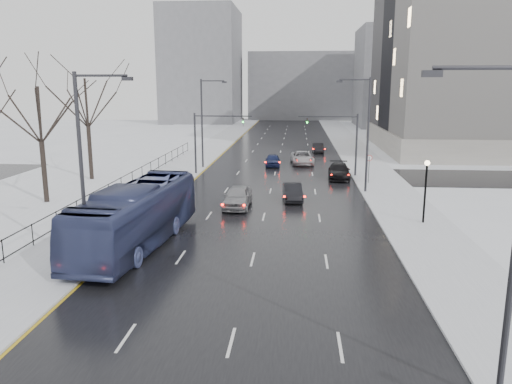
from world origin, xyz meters
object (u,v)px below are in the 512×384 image
(bus, at_px, (137,215))
(sedan_right_near, at_px, (293,192))
(streetlight_r_near, at_px, (509,224))
(streetlight_r_mid, at_px, (365,129))
(tree_park_e, at_px, (92,180))
(sedan_right_distant, at_px, (318,148))
(mast_signal_left, at_px, (205,136))
(no_uturn_sign, at_px, (369,161))
(streetlight_l_near, at_px, (85,162))
(mast_signal_right, at_px, (346,137))
(sedan_right_cross, at_px, (302,158))
(sedan_center_far, at_px, (273,160))
(lamppost_r_mid, at_px, (426,182))
(tree_park_d, at_px, (47,203))
(sedan_right_far, at_px, (339,171))
(streetlight_l_far, at_px, (204,119))
(sedan_center_near, at_px, (238,197))

(bus, bearing_deg, sedan_right_near, 59.62)
(streetlight_r_near, distance_m, sedan_right_near, 27.58)
(streetlight_r_mid, bearing_deg, tree_park_e, 171.37)
(streetlight_r_mid, relative_size, sedan_right_distant, 2.49)
(mast_signal_left, xyz_separation_m, no_uturn_sign, (16.53, -4.00, -1.81))
(streetlight_r_near, distance_m, sedan_right_distant, 56.74)
(streetlight_l_near, xyz_separation_m, no_uturn_sign, (17.37, 24.00, -3.32))
(mast_signal_right, height_order, sedan_right_cross, mast_signal_right)
(streetlight_r_mid, distance_m, sedan_center_far, 17.24)
(streetlight_l_near, relative_size, bus, 0.76)
(streetlight_r_near, height_order, sedan_right_near, streetlight_r_near)
(streetlight_r_near, distance_m, lamppost_r_mid, 20.38)
(tree_park_d, relative_size, streetlight_l_near, 1.25)
(lamppost_r_mid, bearing_deg, streetlight_r_mid, 105.82)
(sedan_right_cross, distance_m, sedan_right_distant, 10.79)
(mast_signal_left, xyz_separation_m, sedan_right_cross, (10.27, 7.92, -3.31))
(lamppost_r_mid, bearing_deg, sedan_right_near, 144.37)
(sedan_right_cross, distance_m, sedan_right_far, 9.99)
(sedan_right_near, distance_m, sedan_right_distant, 30.19)
(tree_park_d, relative_size, no_uturn_sign, 4.63)
(mast_signal_left, bearing_deg, streetlight_r_mid, -27.31)
(streetlight_r_mid, bearing_deg, no_uturn_sign, 75.52)
(sedan_right_distant, bearing_deg, bus, -108.08)
(tree_park_d, bearing_deg, streetlight_r_mid, 13.01)
(tree_park_e, height_order, streetlight_l_far, streetlight_l_far)
(tree_park_d, distance_m, sedan_center_far, 26.51)
(sedan_center_near, relative_size, sedan_right_near, 1.17)
(streetlight_r_mid, height_order, sedan_right_cross, streetlight_r_mid)
(tree_park_d, height_order, sedan_right_distant, tree_park_d)
(streetlight_l_near, bearing_deg, sedan_right_cross, 72.82)
(bus, distance_m, sedan_right_far, 26.55)
(streetlight_l_near, xyz_separation_m, bus, (1.20, 3.84, -3.74))
(mast_signal_right, height_order, sedan_right_far, mast_signal_right)
(tree_park_e, xyz_separation_m, sedan_right_distant, (23.47, 22.45, 0.70))
(streetlight_l_near, distance_m, mast_signal_left, 28.05)
(sedan_right_near, xyz_separation_m, sedan_right_far, (4.60, 10.18, 0.07))
(mast_signal_right, distance_m, sedan_right_far, 3.65)
(streetlight_r_mid, xyz_separation_m, streetlight_l_far, (-16.33, 12.00, 0.00))
(tree_park_d, relative_size, lamppost_r_mid, 2.92)
(sedan_right_far, bearing_deg, streetlight_l_near, -116.50)
(sedan_center_near, xyz_separation_m, sedan_right_distant, (7.49, 32.76, -0.17))
(sedan_right_near, bearing_deg, streetlight_l_near, -126.79)
(tree_park_d, distance_m, bus, 14.97)
(mast_signal_left, bearing_deg, mast_signal_right, 0.00)
(streetlight_l_far, bearing_deg, sedan_right_distant, 47.07)
(lamppost_r_mid, relative_size, sedan_right_far, 0.81)
(streetlight_r_near, relative_size, streetlight_l_near, 1.00)
(bus, distance_m, sedan_right_distant, 44.35)
(mast_signal_left, distance_m, sedan_right_distant, 22.60)
(no_uturn_sign, distance_m, sedan_right_near, 10.55)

